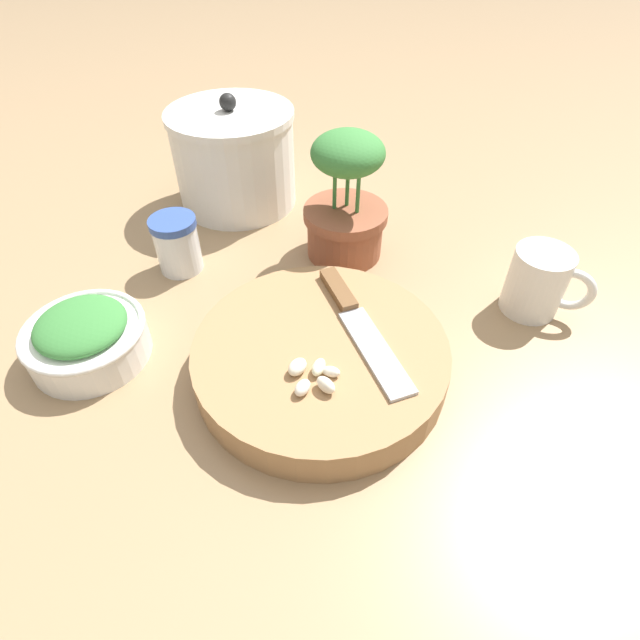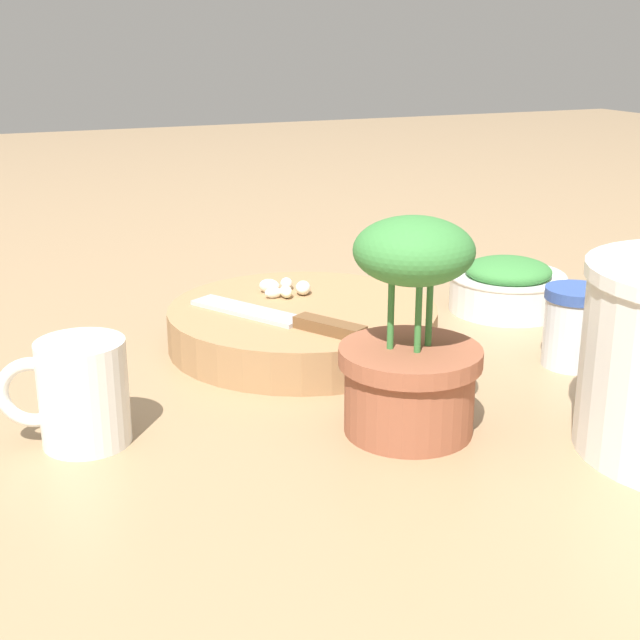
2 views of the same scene
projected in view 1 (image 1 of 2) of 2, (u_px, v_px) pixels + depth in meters
ground_plane at (346, 340)px, 0.67m from camera, size 5.00×5.00×0.00m
cutting_board at (320, 358)px, 0.62m from camera, size 0.31×0.31×0.05m
chef_knife at (356, 319)px, 0.63m from camera, size 0.14×0.21×0.01m
garlic_cloves at (313, 375)px, 0.56m from camera, size 0.06×0.06×0.02m
herb_bowl at (86, 337)px, 0.63m from camera, size 0.15×0.15×0.07m
spice_jar at (177, 244)px, 0.76m from camera, size 0.07×0.07×0.09m
coffee_mug at (539, 282)px, 0.68m from camera, size 0.11×0.08×0.10m
stock_pot at (235, 158)px, 0.88m from camera, size 0.22×0.22×0.19m
potted_herb at (346, 206)px, 0.76m from camera, size 0.13×0.13×0.20m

